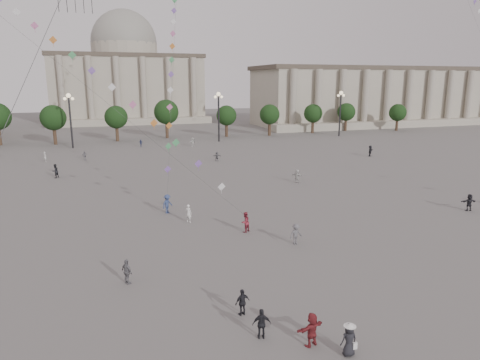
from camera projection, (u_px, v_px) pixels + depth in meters
name	position (u px, v px, depth m)	size (l,w,h in m)	color
ground	(294.00, 313.00, 24.45)	(360.00, 360.00, 0.00)	#5E5A58
hall_east	(385.00, 96.00, 132.32)	(84.00, 26.22, 17.20)	#A29A88
hall_central	(126.00, 77.00, 140.76)	(48.30, 34.30, 35.50)	#A29A88
tree_row	(144.00, 116.00, 95.38)	(137.12, 5.12, 8.00)	#3B271D
lamp_post_mid_west	(70.00, 111.00, 82.95)	(2.00, 0.90, 10.65)	#262628
lamp_post_mid_east	(219.00, 108.00, 92.12)	(2.00, 0.90, 10.65)	#262628
lamp_post_far_east	(340.00, 105.00, 101.29)	(2.00, 0.90, 10.65)	#262628
person_crowd_0	(141.00, 143.00, 85.85)	(0.88, 0.37, 1.50)	navy
person_crowd_3	(469.00, 202.00, 43.56)	(1.62, 0.51, 1.74)	black
person_crowd_4	(193.00, 142.00, 86.48)	(1.66, 0.53, 1.80)	silver
person_crowd_6	(296.00, 234.00, 34.55)	(1.13, 0.65, 1.74)	#5A5A5E
person_crowd_7	(297.00, 176.00, 55.66)	(1.62, 0.52, 1.75)	beige
person_crowd_9	(370.00, 151.00, 75.18)	(1.77, 0.56, 1.91)	black
person_crowd_10	(45.00, 157.00, 70.00)	(0.61, 0.40, 1.68)	silver
person_crowd_12	(217.00, 156.00, 70.80)	(1.43, 0.46, 1.54)	#5C5C61
person_crowd_13	(189.00, 213.00, 39.96)	(0.63, 0.42, 1.74)	silver
person_crowd_16	(85.00, 156.00, 71.39)	(0.88, 0.37, 1.51)	slate
person_crowd_18	(55.00, 171.00, 58.32)	(0.92, 0.72, 1.90)	black
tourist_1	(262.00, 324.00, 21.88)	(0.96, 0.40, 1.64)	black
tourist_2	(312.00, 330.00, 21.26)	(1.64, 0.52, 1.77)	maroon
tourist_3	(127.00, 272.00, 27.80)	(1.00, 0.41, 1.70)	slate
tourist_4	(242.00, 302.00, 24.08)	(0.92, 0.38, 1.57)	black
kite_flyer_0	(245.00, 222.00, 37.37)	(0.88, 0.69, 1.81)	maroon
kite_flyer_1	(167.00, 204.00, 42.69)	(1.25, 0.72, 1.93)	navy
hat_person	(349.00, 339.00, 20.50)	(0.82, 0.60, 1.69)	black
kite_train_west	(9.00, 11.00, 43.16)	(36.28, 31.93, 59.69)	#3F3F3F
kite_train_east	(479.00, 16.00, 59.36)	(19.04, 37.47, 56.66)	#3F3F3F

